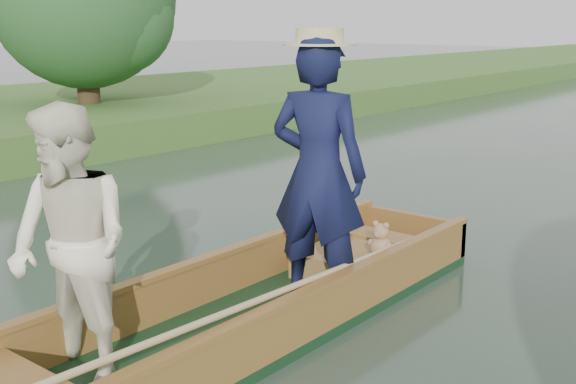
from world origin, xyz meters
The scene contains 2 objects.
ground centered at (0.00, 0.00, 0.00)m, with size 120.00×120.00×0.00m, color #283D30.
punt centered at (-0.01, -0.05, 0.68)m, with size 1.20×5.00×2.11m.
Camera 1 is at (3.26, -3.42, 2.18)m, focal length 45.00 mm.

